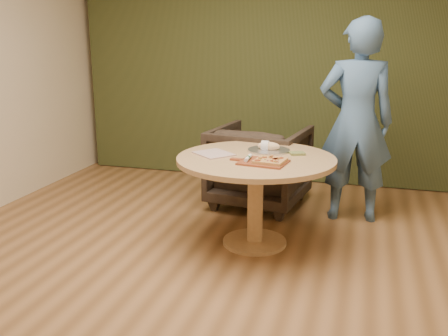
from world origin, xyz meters
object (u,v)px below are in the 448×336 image
pizza_paddle (262,162)px  person_standing (356,122)px  bread_roll (268,146)px  armchair (260,162)px  pedestal_table (256,174)px  flatbread_pizza (270,160)px  cutlery_roll (248,158)px  serving_tray (269,150)px

pizza_paddle → person_standing: person_standing is taller
bread_roll → armchair: bearing=106.5°
pedestal_table → flatbread_pizza: bearing=-51.4°
pizza_paddle → person_standing: (0.66, 1.03, 0.17)m
flatbread_pizza → pedestal_table: bearing=128.6°
pedestal_table → flatbread_pizza: 0.30m
cutlery_roll → bread_roll: bread_roll is taller
serving_tray → person_standing: size_ratio=0.19×
pedestal_table → flatbread_pizza: (0.15, -0.19, 0.17)m
pedestal_table → bread_roll: size_ratio=6.63×
pedestal_table → flatbread_pizza: size_ratio=5.17×
pedestal_table → pizza_paddle: bearing=-64.5°
cutlery_roll → bread_roll: bearing=78.6°
armchair → pedestal_table: bearing=108.5°
cutlery_roll → bread_roll: 0.41m
serving_tray → person_standing: (0.69, 0.62, 0.17)m
cutlery_roll → armchair: bearing=96.6°
flatbread_pizza → pizza_paddle: bearing=172.7°
pedestal_table → person_standing: size_ratio=0.69×
pedestal_table → pizza_paddle: (0.09, -0.18, 0.15)m
serving_tray → armchair: size_ratio=0.39×
pedestal_table → cutlery_roll: bearing=-98.9°
cutlery_roll → bread_roll: (0.07, 0.40, 0.01)m
pedestal_table → serving_tray: serving_tray is taller
person_standing → serving_tray: bearing=34.4°
pedestal_table → armchair: size_ratio=1.41×
cutlery_roll → person_standing: (0.77, 1.02, 0.15)m
cutlery_roll → serving_tray: 0.41m
armchair → pizza_paddle: bearing=111.0°
bread_roll → armchair: (-0.23, 0.76, -0.34)m
pizza_paddle → armchair: bearing=110.5°
pedestal_table → armchair: armchair is taller
pizza_paddle → cutlery_roll: cutlery_roll is taller
pizza_paddle → armchair: 1.25m
pizza_paddle → armchair: size_ratio=0.51×
pedestal_table → cutlery_roll: cutlery_roll is taller
bread_roll → pizza_paddle: bearing=-84.7°
pedestal_table → armchair: (-0.18, 0.99, -0.16)m
person_standing → armchair: bearing=-16.6°
flatbread_pizza → armchair: (-0.33, 1.19, -0.32)m
flatbread_pizza → cutlery_roll: size_ratio=1.25×
armchair → person_standing: person_standing is taller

